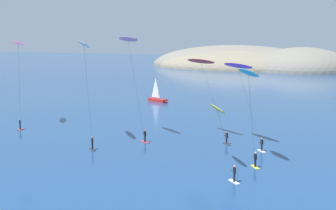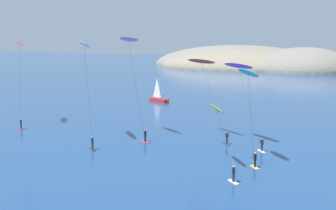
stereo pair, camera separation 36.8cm
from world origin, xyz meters
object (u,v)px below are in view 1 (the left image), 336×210
Objects in this scene: sailboat_near at (159,99)px; kitesurfer_magenta at (19,49)px; kitesurfer_white at (84,51)px; kitesurfer_red at (202,67)px; kitesurfer_cyan at (249,80)px; kitesurfer_pink at (129,47)px; kitesurfer_yellow at (219,115)px; kitesurfer_purple at (239,71)px.

kitesurfer_magenta is (-8.28, -31.24, 11.38)m from sailboat_near.
kitesurfer_red is at bearing 36.85° from kitesurfer_white.
kitesurfer_pink is at bearing 164.84° from kitesurfer_cyan.
kitesurfer_cyan is at bearing 55.43° from kitesurfer_yellow.
kitesurfer_purple is (14.72, 3.09, -2.97)m from kitesurfer_pink.
kitesurfer_pink reaches higher than kitesurfer_magenta.
kitesurfer_cyan reaches higher than kitesurfer_yellow.
kitesurfer_pink is 1.04× the size of kitesurfer_white.
kitesurfer_cyan is 38.48m from kitesurfer_magenta.
kitesurfer_yellow is at bearing -11.59° from kitesurfer_magenta.
kitesurfer_pink is 6.34m from kitesurfer_white.
kitesurfer_red reaches higher than sailboat_near.
kitesurfer_red is at bearing 165.94° from kitesurfer_purple.
kitesurfer_pink is at bearing -69.17° from sailboat_near.
kitesurfer_yellow is 0.52× the size of kitesurfer_pink.
kitesurfer_yellow is at bearing -27.03° from kitesurfer_pink.
kitesurfer_red is (-7.06, 12.72, 4.13)m from kitesurfer_yellow.
kitesurfer_magenta reaches higher than kitesurfer_purple.
kitesurfer_purple reaches higher than kitesurfer_yellow.
kitesurfer_white is (-18.49, -8.17, 2.52)m from kitesurfer_purple.
kitesurfer_white is at bearing -14.79° from kitesurfer_magenta.
kitesurfer_purple is at bearing 114.05° from kitesurfer_cyan.
kitesurfer_yellow is 0.68× the size of kitesurfer_purple.
kitesurfer_magenta is (-38.15, 4.12, 2.81)m from kitesurfer_cyan.
kitesurfer_magenta reaches higher than kitesurfer_yellow.
kitesurfer_pink is at bearing 2.41° from kitesurfer_magenta.
kitesurfer_yellow is at bearing -54.40° from sailboat_near.
kitesurfer_purple is at bearing 6.48° from kitesurfer_magenta.
sailboat_near is 0.56× the size of kitesurfer_purple.
kitesurfer_yellow is 15.12m from kitesurfer_red.
sailboat_near is 47.75m from kitesurfer_yellow.
kitesurfer_cyan is 1.45× the size of kitesurfer_yellow.
kitesurfer_purple is (34.56, 3.92, -2.47)m from kitesurfer_magenta.
kitesurfer_white is (7.79, -35.48, 11.43)m from sailboat_near.
kitesurfer_purple is at bearing -46.11° from sailboat_near.
kitesurfer_magenta is at bearing -169.50° from kitesurfer_red.
kitesurfer_yellow is 19.31m from kitesurfer_pink.
kitesurfer_magenta reaches higher than sailboat_near.
kitesurfer_cyan is (29.88, -35.37, 8.57)m from sailboat_near.
kitesurfer_magenta is at bearing 168.41° from kitesurfer_yellow.
kitesurfer_yellow is at bearing -60.98° from kitesurfer_red.
kitesurfer_cyan is at bearing 0.30° from kitesurfer_white.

